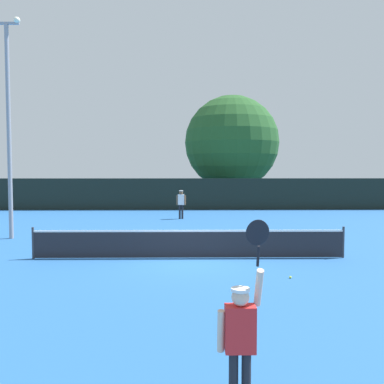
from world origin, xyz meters
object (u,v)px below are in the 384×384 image
at_px(tennis_ball, 290,277).
at_px(parked_car_near, 264,194).
at_px(player_receiving, 181,201).
at_px(player_serving, 241,330).
at_px(large_tree, 232,143).
at_px(light_pole, 8,116).

distance_m(tennis_ball, parked_car_near, 25.96).
bearing_deg(player_receiving, player_serving, 92.79).
distance_m(large_tree, parked_car_near, 5.52).
height_order(light_pole, parked_car_near, light_pole).
relative_size(player_receiving, large_tree, 0.19).
distance_m(light_pole, large_tree, 20.94).
height_order(player_serving, tennis_ball, player_serving).
height_order(player_serving, player_receiving, player_serving).
xyz_separation_m(tennis_ball, parked_car_near, (4.00, 25.64, 0.74)).
relative_size(player_serving, parked_car_near, 0.56).
bearing_deg(parked_car_near, large_tree, -162.16).
height_order(player_serving, parked_car_near, player_serving).
bearing_deg(tennis_ball, light_pole, 147.09).
bearing_deg(large_tree, player_serving, -95.95).
height_order(light_pole, large_tree, light_pole).
height_order(player_serving, large_tree, large_tree).
relative_size(light_pole, parked_car_near, 2.16).
relative_size(player_receiving, parked_car_near, 0.39).
height_order(player_receiving, light_pole, light_pole).
xyz_separation_m(tennis_ball, large_tree, (0.98, 24.31, 5.17)).
bearing_deg(large_tree, light_pole, -123.26).
bearing_deg(player_receiving, parked_car_near, -121.16).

